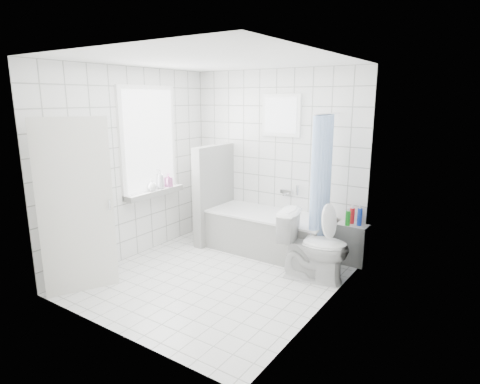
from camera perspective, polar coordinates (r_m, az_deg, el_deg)
The scene contains 19 objects.
ground at distance 5.15m, azimuth -3.58°, elevation -12.01°, with size 3.00×3.00×0.00m, color white.
ceiling at distance 4.67m, azimuth -4.06°, elevation 18.21°, with size 3.00×3.00×0.00m, color white.
wall_back at distance 5.98m, azimuth 5.02°, elevation 4.60°, with size 2.80×0.02×2.60m, color white.
wall_front at distance 3.70m, azimuth -18.13°, elevation -1.38°, with size 2.80×0.02×2.60m, color white.
wall_left at distance 5.69m, azimuth -15.07°, elevation 3.76°, with size 0.02×3.00×2.60m, color white.
wall_right at distance 4.06m, azimuth 12.07°, elevation 0.24°, with size 0.02×3.00×2.60m, color white.
window_left at distance 5.82m, azimuth -12.72°, elevation 7.07°, with size 0.01×0.90×1.40m, color white.
window_back at distance 5.83m, azimuth 5.80°, elevation 10.78°, with size 0.50×0.01×0.50m, color white.
window_sill at distance 5.91m, azimuth -12.06°, elevation -0.09°, with size 0.18×1.02×0.08m, color white.
door at distance 4.83m, azimuth -22.26°, elevation -2.06°, with size 0.04×0.80×2.00m, color silver.
bathtub at distance 5.84m, azimuth 4.11°, elevation -5.80°, with size 1.77×0.77×0.58m.
partition_wall at distance 6.18m, azimuth -3.71°, elevation -0.29°, with size 0.15×0.85×1.50m, color white.
tiled_ledge at distance 5.64m, azimuth 15.58°, elevation -7.14°, with size 0.40×0.24×0.55m, color white.
toilet at distance 5.02m, azimuth 10.46°, elevation -7.55°, with size 0.48×0.84×0.86m, color white.
curtain_rod at distance 5.15m, azimuth 12.41°, elevation 10.80°, with size 0.02×0.02×0.80m, color silver.
shower_curtain at distance 5.14m, azimuth 11.38°, elevation 0.71°, with size 0.14×0.48×1.78m, color #508AEC, non-canonical shape.
tub_faucet at distance 5.93m, azimuth 6.65°, elevation 0.05°, with size 0.18×0.06×0.06m, color silver.
sill_bottles at distance 5.92m, azimuth -11.52°, elevation 1.48°, with size 0.17×0.48×0.28m.
ledge_bottles at distance 5.52m, azimuth 15.83°, elevation -3.43°, with size 0.19×0.18×0.23m.
Camera 1 is at (2.85, -3.68, 2.19)m, focal length 30.00 mm.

